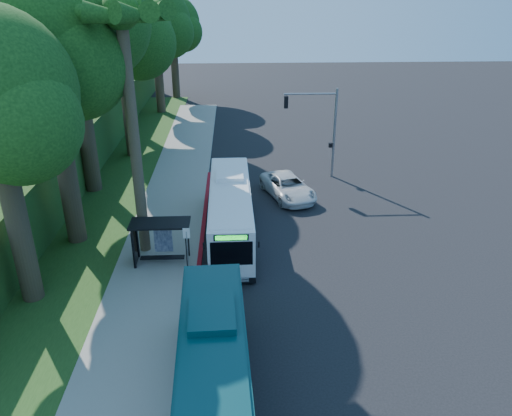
{
  "coord_description": "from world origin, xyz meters",
  "views": [
    {
      "loc": [
        -2.94,
        -27.07,
        14.35
      ],
      "look_at": [
        -1.67,
        1.0,
        1.45
      ],
      "focal_mm": 35.0,
      "sensor_mm": 36.0,
      "label": 1
    }
  ],
  "objects_px": {
    "white_bus": "(230,209)",
    "pickup": "(288,187)",
    "teal_bus": "(214,382)",
    "bus_shelter": "(156,234)"
  },
  "relations": [
    {
      "from": "bus_shelter",
      "to": "white_bus",
      "type": "height_order",
      "value": "white_bus"
    },
    {
      "from": "white_bus",
      "to": "pickup",
      "type": "relative_size",
      "value": 2.05
    },
    {
      "from": "bus_shelter",
      "to": "pickup",
      "type": "relative_size",
      "value": 0.57
    },
    {
      "from": "bus_shelter",
      "to": "teal_bus",
      "type": "distance_m",
      "value": 11.53
    },
    {
      "from": "bus_shelter",
      "to": "white_bus",
      "type": "distance_m",
      "value": 5.19
    },
    {
      "from": "pickup",
      "to": "teal_bus",
      "type": "bearing_deg",
      "value": -121.06
    },
    {
      "from": "white_bus",
      "to": "teal_bus",
      "type": "height_order",
      "value": "same"
    },
    {
      "from": "white_bus",
      "to": "teal_bus",
      "type": "distance_m",
      "value": 14.3
    },
    {
      "from": "bus_shelter",
      "to": "teal_bus",
      "type": "height_order",
      "value": "teal_bus"
    },
    {
      "from": "white_bus",
      "to": "teal_bus",
      "type": "bearing_deg",
      "value": -92.89
    }
  ]
}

